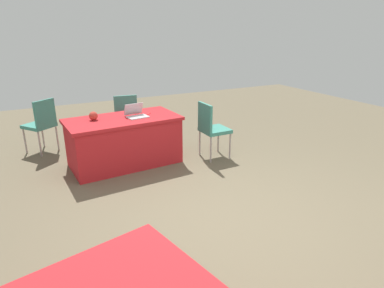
% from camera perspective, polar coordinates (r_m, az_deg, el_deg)
% --- Properties ---
extents(ground_plane, '(14.40, 14.40, 0.00)m').
position_cam_1_polar(ground_plane, '(4.02, 4.10, -12.93)').
color(ground_plane, brown).
extents(table_foreground, '(1.82, 1.02, 0.78)m').
position_cam_1_polar(table_foreground, '(5.52, -11.54, 0.49)').
color(table_foreground, '#AD1E23').
rests_on(table_foreground, ground).
extents(chair_near_front, '(0.44, 0.44, 0.97)m').
position_cam_1_polar(chair_near_front, '(5.62, 3.35, 2.99)').
color(chair_near_front, '#9E9993').
rests_on(chair_near_front, ground).
extents(chair_tucked_right, '(0.61, 0.61, 0.97)m').
position_cam_1_polar(chair_tucked_right, '(6.43, -24.41, 3.43)').
color(chair_tucked_right, '#9E9993').
rests_on(chair_tucked_right, ground).
extents(chair_aisle, '(0.50, 0.50, 0.96)m').
position_cam_1_polar(chair_aisle, '(6.46, -11.34, 4.81)').
color(chair_aisle, '#9E9993').
rests_on(chair_aisle, ground).
extents(laptop_silver, '(0.35, 0.33, 0.21)m').
position_cam_1_polar(laptop_silver, '(5.43, -9.51, 5.02)').
color(laptop_silver, silver).
rests_on(laptop_silver, table_foreground).
extents(yarn_ball, '(0.13, 0.13, 0.13)m').
position_cam_1_polar(yarn_ball, '(5.38, -16.55, 4.65)').
color(yarn_ball, '#B2382D').
rests_on(yarn_ball, table_foreground).
extents(scissors_red, '(0.15, 0.15, 0.01)m').
position_cam_1_polar(scissors_red, '(5.56, -7.63, 5.09)').
color(scissors_red, red).
rests_on(scissors_red, table_foreground).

